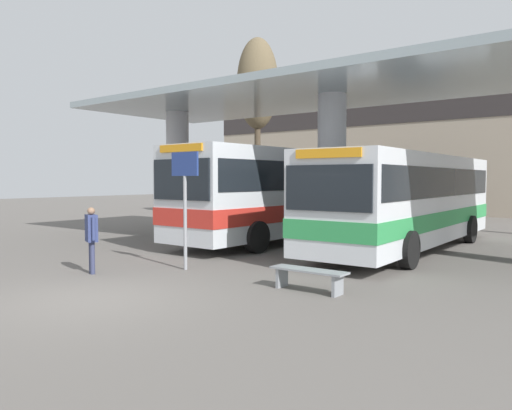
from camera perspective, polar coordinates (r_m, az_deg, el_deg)
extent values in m
plane|color=#605B56|center=(10.24, -18.07, -10.19)|extent=(100.00, 100.00, 0.00)
cube|color=tan|center=(33.60, 23.40, 5.57)|extent=(40.00, 0.50, 7.92)
cube|color=#332D2D|center=(33.88, 23.51, 10.66)|extent=(40.00, 0.58, 1.90)
cylinder|color=silver|center=(21.69, -8.94, 3.67)|extent=(0.96, 0.96, 5.15)
cylinder|color=silver|center=(17.07, 8.64, 3.86)|extent=(0.96, 0.96, 5.15)
cube|color=#93A3A8|center=(17.32, 8.71, 12.82)|extent=(19.94, 6.99, 0.24)
cube|color=silver|center=(18.73, 3.19, 1.56)|extent=(2.69, 10.42, 3.02)
cube|color=black|center=(18.72, 3.19, 3.32)|extent=(2.73, 10.00, 0.97)
cube|color=red|center=(18.76, 3.18, -0.52)|extent=(2.73, 10.46, 0.54)
cube|color=black|center=(14.78, -8.60, 2.90)|extent=(2.32, 0.10, 1.21)
cube|color=orange|center=(14.80, -8.63, 6.46)|extent=(1.77, 0.08, 0.22)
cylinder|color=black|center=(17.17, -6.53, -3.05)|extent=(0.30, 1.01, 1.01)
cylinder|color=black|center=(15.50, 0.10, -3.69)|extent=(0.30, 1.01, 1.01)
cylinder|color=black|center=(21.87, 4.80, -1.74)|extent=(0.30, 1.01, 1.01)
cylinder|color=black|center=(20.58, 10.66, -2.08)|extent=(0.30, 1.01, 1.01)
cube|color=silver|center=(16.94, 17.02, 0.76)|extent=(2.72, 11.12, 2.73)
cube|color=black|center=(16.93, 17.04, 2.52)|extent=(2.75, 10.68, 0.87)
cube|color=#2D934C|center=(16.97, 16.98, -1.31)|extent=(2.76, 11.16, 0.49)
cube|color=black|center=(11.82, 8.14, 1.93)|extent=(2.26, 0.11, 1.09)
cube|color=orange|center=(11.83, 8.17, 5.89)|extent=(1.72, 0.09, 0.22)
cylinder|color=black|center=(14.39, 7.77, -4.27)|extent=(0.30, 1.00, 0.99)
cylinder|color=black|center=(13.41, 17.08, -4.91)|extent=(0.30, 1.00, 0.99)
cylinder|color=black|center=(20.28, 16.51, -2.26)|extent=(0.30, 1.00, 0.99)
cylinder|color=black|center=(19.60, 23.29, -2.56)|extent=(0.30, 1.00, 0.99)
cube|color=gray|center=(10.36, 6.04, -7.41)|extent=(1.67, 0.44, 0.04)
cube|color=gray|center=(10.76, 2.98, -8.26)|extent=(0.07, 0.37, 0.42)
cube|color=gray|center=(10.08, 9.31, -9.06)|extent=(0.07, 0.37, 0.42)
cylinder|color=gray|center=(12.77, -8.09, -2.05)|extent=(0.09, 0.09, 2.39)
cube|color=navy|center=(12.73, -8.14, 4.67)|extent=(0.90, 0.06, 0.60)
cylinder|color=#333856|center=(12.92, -18.31, -5.69)|extent=(0.15, 0.15, 0.79)
cylinder|color=#333856|center=(12.77, -18.19, -5.78)|extent=(0.15, 0.15, 0.79)
cube|color=navy|center=(12.76, -18.30, -2.53)|extent=(0.48, 0.39, 0.66)
sphere|color=#89664C|center=(12.72, -18.33, -0.66)|extent=(0.18, 0.18, 0.18)
cylinder|color=navy|center=(13.01, -18.51, -2.40)|extent=(0.11, 0.11, 0.56)
cylinder|color=navy|center=(12.51, -18.09, -2.61)|extent=(0.11, 0.11, 0.56)
cylinder|color=#473A2B|center=(29.09, 0.17, 4.73)|extent=(0.35, 0.35, 6.37)
ellipsoid|color=brown|center=(29.60, 0.17, 13.72)|extent=(2.39, 2.39, 5.25)
cube|color=black|center=(31.40, 17.63, 0.11)|extent=(4.40, 2.02, 1.19)
cube|color=#1E2328|center=(31.37, 17.66, 1.77)|extent=(2.47, 1.74, 0.64)
cylinder|color=black|center=(31.70, 20.43, -0.82)|extent=(0.62, 0.26, 0.60)
cylinder|color=black|center=(30.13, 19.25, -0.99)|extent=(0.62, 0.26, 0.60)
cylinder|color=black|center=(32.76, 16.11, -0.63)|extent=(0.62, 0.26, 0.60)
cylinder|color=black|center=(31.24, 14.75, -0.78)|extent=(0.62, 0.26, 0.60)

